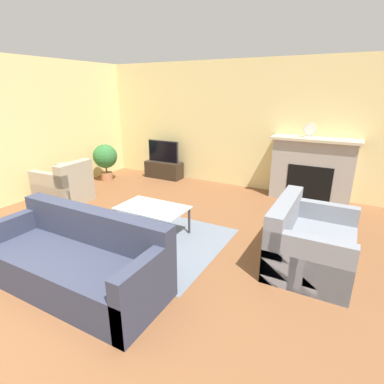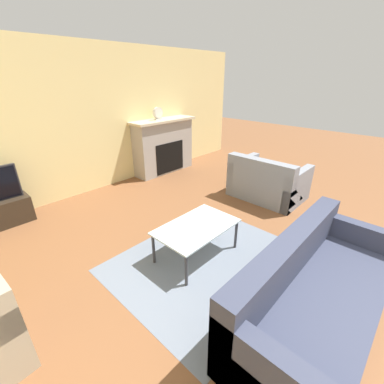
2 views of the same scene
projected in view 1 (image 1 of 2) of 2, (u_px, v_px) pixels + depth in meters
ground_plane at (14, 320)px, 2.87m from camera, size 20.00×20.00×0.00m
wall_back at (224, 125)px, 6.67m from camera, size 8.98×0.06×2.70m
wall_left at (32, 129)px, 5.90m from camera, size 0.06×8.07×2.70m
area_rug at (146, 238)px, 4.44m from camera, size 2.22×1.84×0.00m
fireplace at (312, 168)px, 5.81m from camera, size 1.60×0.48×1.23m
tv_stand at (164, 170)px, 7.45m from camera, size 0.93×0.36×0.41m
tv at (163, 151)px, 7.30m from camera, size 0.83×0.06×0.52m
couch_sectional at (77, 262)px, 3.29m from camera, size 2.11×0.86×0.82m
couch_loveseat at (308, 244)px, 3.68m from camera, size 0.93×1.26×0.82m
armchair_by_window at (65, 187)px, 5.80m from camera, size 0.91×0.81×0.82m
coffee_table at (152, 210)px, 4.46m from camera, size 1.02×0.64×0.44m
potted_plant at (105, 158)px, 7.10m from camera, size 0.56×0.56×0.88m
mantel_clock at (310, 130)px, 5.63m from camera, size 0.24×0.07×0.27m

